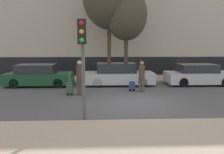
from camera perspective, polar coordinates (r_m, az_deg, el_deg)
The scene contains 14 objects.
ground_plane at distance 10.08m, azimuth 5.87°, elevation -6.83°, with size 80.00×80.00×0.00m, color #4C4C4F.
sidewalk_near at distance 6.57m, azimuth 10.72°, elevation -14.90°, with size 28.00×2.50×0.12m.
sidewalk_far at distance 16.88m, azimuth 2.47°, elevation -0.38°, with size 28.00×3.00×0.12m.
building_facade at distance 20.49m, azimuth 1.64°, elevation 13.84°, with size 28.00×3.11×9.17m.
parked_car_0 at distance 14.82m, azimuth -18.59°, elevation 0.28°, with size 4.28×1.70×1.40m.
parked_car_1 at distance 14.35m, azimuth 1.65°, elevation 0.55°, with size 4.53×1.74×1.46m.
parked_car_2 at distance 15.59m, azimuth 21.64°, elevation 0.47°, with size 4.35×1.82×1.37m.
pedestrian_left at distance 11.46m, azimuth -8.45°, elevation 0.36°, with size 0.35×0.34×1.84m.
trolley_left at distance 11.70m, azimuth -11.01°, elevation -2.83°, with size 0.34×0.29×1.21m.
pedestrian_right at distance 12.34m, azimuth 7.75°, elevation 0.66°, with size 0.34×0.34×1.74m.
trolley_right at distance 12.57m, azimuth 5.24°, elevation -2.20°, with size 0.34×0.29×1.09m.
traffic_light at distance 7.29m, azimuth -7.70°, elevation 7.00°, with size 0.28×0.47×3.46m.
parked_bicycle at distance 16.73m, azimuth 5.63°, elevation 1.00°, with size 1.77×0.06×0.96m.
bare_tree_down_street at distance 16.02m, azimuth 3.77°, elevation 15.78°, with size 2.93×2.93×6.39m.
Camera 1 is at (-1.43, -9.62, 2.65)m, focal length 35.00 mm.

